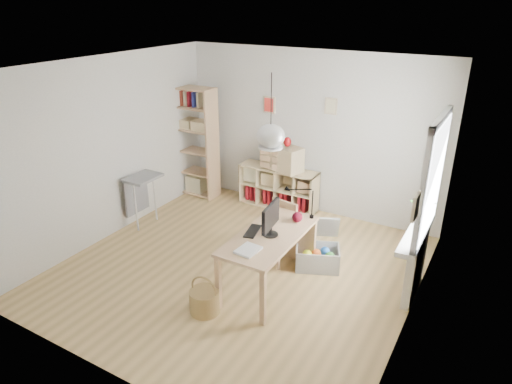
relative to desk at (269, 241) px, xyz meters
The scene contains 20 objects.
ground 0.87m from the desk, 164.74° to the left, with size 4.50×4.50×0.00m, color tan.
room_shell 1.34m from the desk, 164.74° to the left, with size 4.50×4.50×4.50m.
window_unit 2.04m from the desk, 24.12° to the left, with size 0.07×1.16×1.46m.
radiator 1.82m from the desk, 24.58° to the left, with size 0.10×0.80×0.80m, color white.
windowsill 1.77m from the desk, 25.25° to the left, with size 0.22×1.20×0.06m, color white.
desk is the anchor object (origin of this frame).
cube_shelf 2.48m from the desk, 114.61° to the left, with size 1.40×0.38×0.72m.
tall_bookshelf 3.27m from the desk, 142.99° to the left, with size 0.80×0.38×2.00m.
side_table 2.64m from the desk, 169.06° to the left, with size 0.40×0.55×0.85m.
chair 0.71m from the desk, 107.32° to the left, with size 0.48×0.48×0.85m.
wicker_basket 1.06m from the desk, 115.33° to the right, with size 0.36×0.35×0.49m.
storage_chest 0.96m from the desk, 65.48° to the left, with size 0.80×0.84×0.62m.
monitor 0.33m from the desk, 31.63° to the right, with size 0.19×0.48×0.41m.
keyboard 0.24m from the desk, 166.89° to the right, with size 0.13×0.35×0.02m, color black.
task_lamp 0.73m from the desk, 82.60° to the left, with size 0.39×0.14×0.41m.
yarn_ball 0.52m from the desk, 71.99° to the left, with size 0.14×0.14×0.14m, color #520B1E.
paper_tray 0.49m from the desk, 92.64° to the right, with size 0.22×0.28×0.03m, color white.
drawer_chest 2.40m from the desk, 113.32° to the left, with size 0.73×0.33×0.42m, color #D5BE8C.
red_vase 2.42m from the desk, 111.23° to the left, with size 0.13×0.13×0.16m, color maroon.
potted_plant 1.95m from the desk, 34.73° to the left, with size 0.32×0.28×0.35m, color #38722A.
Camera 1 is at (2.87, -4.51, 3.46)m, focal length 32.00 mm.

